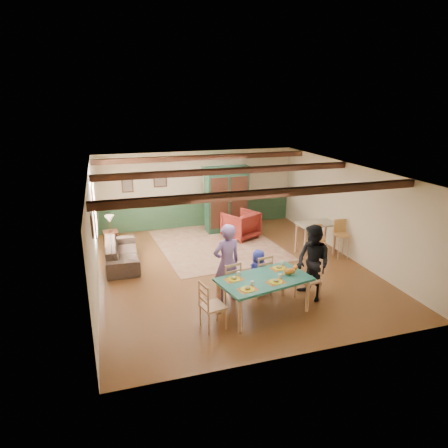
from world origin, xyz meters
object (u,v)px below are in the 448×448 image
object	(u,v)px
bar_stool_right	(342,239)
dining_chair_far_left	(229,282)
person_woman	(313,263)
armchair	(241,225)
person_man	(227,263)
dining_chair_end_right	(308,279)
armoire	(227,199)
dining_chair_far_right	(260,274)
dining_chair_end_left	(213,305)
end_table	(111,240)
bar_stool_left	(318,243)
sofa	(122,253)
cat	(290,271)
counter_table	(315,238)
person_child	(258,271)
table_lamp	(110,224)
dining_table	(264,296)

from	to	relation	value
bar_stool_right	dining_chair_far_left	bearing A→B (deg)	-152.76
person_woman	armchair	size ratio (longest dim) A/B	1.76
dining_chair_far_left	person_man	distance (m)	0.42
dining_chair_end_right	person_man	xyz separation A→B (m)	(-1.79, 0.48, 0.41)
person_woman	armoire	world-z (taller)	armoire
dining_chair_far_right	dining_chair_end_left	size ratio (longest dim) A/B	1.00
end_table	bar_stool_left	size ratio (longest dim) A/B	0.54
bar_stool_left	end_table	bearing A→B (deg)	155.39
sofa	dining_chair_far_right	bearing A→B (deg)	-131.75
person_woman	cat	xyz separation A→B (m)	(-0.71, -0.26, 0.02)
sofa	end_table	distance (m)	1.32
bar_stool_left	sofa	bearing A→B (deg)	166.50
end_table	counter_table	distance (m)	6.19
end_table	bar_stool_right	size ratio (longest dim) A/B	0.50
dining_chair_far_left	person_child	distance (m)	0.86
dining_chair_far_left	table_lamp	world-z (taller)	table_lamp
armchair	person_man	bearing A→B (deg)	40.26
table_lamp	bar_stool_left	xyz separation A→B (m)	(5.59, -2.68, -0.29)
dining_chair_end_right	counter_table	distance (m)	2.98
person_woman	sofa	bearing A→B (deg)	-141.87
table_lamp	dining_chair_far_left	bearing A→B (deg)	-60.56
person_woman	dining_table	bearing A→B (deg)	-90.00
dining_table	table_lamp	size ratio (longest dim) A/B	3.78
dining_chair_far_right	counter_table	bearing A→B (deg)	-154.90
bar_stool_left	bar_stool_right	bearing A→B (deg)	-0.68
person_man	bar_stool_right	bearing A→B (deg)	-171.28
person_woman	counter_table	bearing A→B (deg)	136.85
dining_chair_far_right	dining_chair_end_left	world-z (taller)	same
dining_chair_end_right	end_table	distance (m)	6.29
armoire	dining_chair_far_left	bearing A→B (deg)	-108.04
dining_table	cat	xyz separation A→B (m)	(0.59, 0.02, 0.49)
counter_table	dining_chair_end_left	bearing A→B (deg)	-142.79
armchair	counter_table	size ratio (longest dim) A/B	0.88
end_table	person_man	bearing A→B (deg)	-60.26
person_man	dining_chair_far_right	bearing A→B (deg)	174.29
dining_chair_end_left	bar_stool_left	distance (m)	4.56
end_table	table_lamp	xyz separation A→B (m)	(0.00, 0.00, 0.53)
end_table	person_child	bearing A→B (deg)	-51.20
dining_chair_far_right	counter_table	distance (m)	3.20
dining_chair_far_left	armoire	world-z (taller)	armoire
counter_table	cat	bearing A→B (deg)	-128.65
person_woman	cat	size ratio (longest dim) A/B	4.58
table_lamp	dining_chair_far_right	bearing A→B (deg)	-51.62
dining_table	table_lamp	world-z (taller)	table_lamp
dining_chair_end_right	person_child	distance (m)	1.17
dining_chair_far_right	armchair	world-z (taller)	dining_chair_far_right
dining_chair_end_right	person_man	world-z (taller)	person_man
armoire	bar_stool_right	bearing A→B (deg)	-55.31
person_child	sofa	bearing A→B (deg)	-54.51
dining_chair_end_right	person_woman	size ratio (longest dim) A/B	0.58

